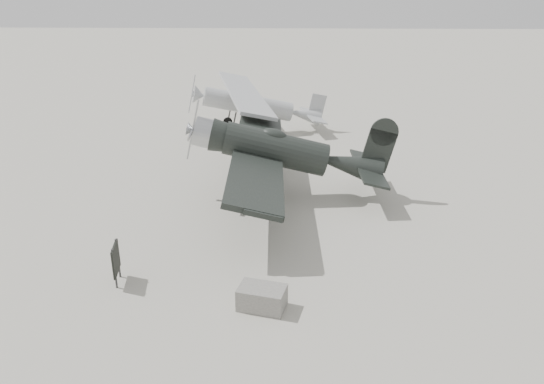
{
  "coord_description": "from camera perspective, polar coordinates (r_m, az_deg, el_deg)",
  "views": [
    {
      "loc": [
        -0.77,
        -17.44,
        9.75
      ],
      "look_at": [
        -1.3,
        2.08,
        1.5
      ],
      "focal_mm": 35.0,
      "sensor_mm": 36.0,
      "label": 1
    }
  ],
  "objects": [
    {
      "name": "lowwing_monoplane",
      "position": [
        23.8,
        1.4,
        4.34
      ],
      "size": [
        9.13,
        12.67,
        4.11
      ],
      "rotation": [
        0.0,
        0.24,
        0.02
      ],
      "color": "black",
      "rests_on": "ground"
    },
    {
      "name": "equipment_block",
      "position": [
        16.71,
        -1.09,
        -11.29
      ],
      "size": [
        1.62,
        1.22,
        0.72
      ],
      "primitive_type": "cube",
      "rotation": [
        0.0,
        0.0,
        -0.25
      ],
      "color": "slate",
      "rests_on": "ground"
    },
    {
      "name": "sign_board",
      "position": [
        18.4,
        -16.46,
        -7.0
      ],
      "size": [
        0.19,
        1.01,
        1.45
      ],
      "rotation": [
        0.0,
        0.0,
        0.13
      ],
      "color": "#333333",
      "rests_on": "ground"
    },
    {
      "name": "highwing_monoplane",
      "position": [
        33.57,
        -1.98,
        9.75
      ],
      "size": [
        8.56,
        11.97,
        3.38
      ],
      "rotation": [
        0.0,
        0.23,
        0.21
      ],
      "color": "#999B9E",
      "rests_on": "ground"
    },
    {
      "name": "ground",
      "position": [
        19.99,
        3.6,
        -6.33
      ],
      "size": [
        160.0,
        160.0,
        0.0
      ],
      "primitive_type": "plane",
      "color": "#A9A596",
      "rests_on": "ground"
    }
  ]
}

